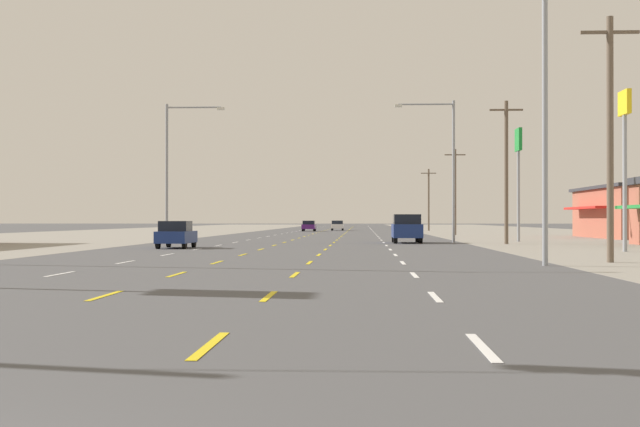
# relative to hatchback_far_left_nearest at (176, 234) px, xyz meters

# --- Properties ---
(ground_plane) EXTENTS (572.00, 572.00, 0.00)m
(ground_plane) POSITION_rel_hatchback_far_left_nearest_xyz_m (6.82, 19.43, -0.78)
(ground_plane) COLOR #4C4C4F
(lot_apron_left) EXTENTS (28.00, 440.00, 0.01)m
(lot_apron_left) POSITION_rel_hatchback_far_left_nearest_xyz_m (-17.93, 19.43, -0.78)
(lot_apron_left) COLOR gray
(lot_apron_left) RESTS_ON ground
(lot_apron_right) EXTENTS (28.00, 440.00, 0.01)m
(lot_apron_right) POSITION_rel_hatchback_far_left_nearest_xyz_m (31.57, 19.43, -0.78)
(lot_apron_right) COLOR gray
(lot_apron_right) RESTS_ON ground
(lane_markings) EXTENTS (10.64, 227.60, 0.01)m
(lane_markings) POSITION_rel_hatchback_far_left_nearest_xyz_m (6.82, 57.93, -0.78)
(lane_markings) COLOR white
(lane_markings) RESTS_ON ground
(hatchback_far_left_nearest) EXTENTS (1.72, 3.90, 1.54)m
(hatchback_far_left_nearest) POSITION_rel_hatchback_far_left_nearest_xyz_m (0.00, 0.00, 0.00)
(hatchback_far_left_nearest) COLOR navy
(hatchback_far_left_nearest) RESTS_ON ground
(suv_far_right_near) EXTENTS (1.98, 4.90, 1.98)m
(suv_far_right_near) POSITION_rel_hatchback_far_left_nearest_xyz_m (13.65, 12.06, 0.24)
(suv_far_right_near) COLOR navy
(suv_far_right_near) RESTS_ON ground
(sedan_inner_left_mid) EXTENTS (1.80, 4.50, 1.46)m
(sedan_inner_left_mid) POSITION_rel_hatchback_far_left_nearest_xyz_m (3.26, 73.91, -0.03)
(sedan_inner_left_mid) COLOR #4C196B
(sedan_inner_left_mid) RESTS_ON ground
(sedan_center_turn_midfar) EXTENTS (1.80, 4.50, 1.46)m
(sedan_center_turn_midfar) POSITION_rel_hatchback_far_left_nearest_xyz_m (6.94, 83.30, -0.03)
(sedan_center_turn_midfar) COLOR white
(sedan_center_turn_midfar) RESTS_ON ground
(pole_sign_right_row_1) EXTENTS (0.24, 1.64, 8.15)m
(pole_sign_right_row_1) POSITION_rel_hatchback_far_left_nearest_xyz_m (23.81, -4.61, 5.09)
(pole_sign_right_row_1) COLOR gray
(pole_sign_right_row_1) RESTS_ON ground
(pole_sign_right_row_2) EXTENTS (0.24, 1.88, 8.34)m
(pole_sign_right_row_2) POSITION_rel_hatchback_far_left_nearest_xyz_m (22.07, 16.44, 5.47)
(pole_sign_right_row_2) COLOR gray
(pole_sign_right_row_2) RESTS_ON ground
(streetlight_right_row_0) EXTENTS (4.98, 0.26, 9.93)m
(streetlight_right_row_0) POSITION_rel_hatchback_far_left_nearest_xyz_m (16.42, -18.95, 5.05)
(streetlight_right_row_0) COLOR gray
(streetlight_right_row_0) RESTS_ON ground
(streetlight_left_row_1) EXTENTS (4.23, 0.26, 9.85)m
(streetlight_left_row_1) POSITION_rel_hatchback_far_left_nearest_xyz_m (-2.91, 12.91, 4.93)
(streetlight_left_row_1) COLOR gray
(streetlight_left_row_1) RESTS_ON ground
(streetlight_right_row_1) EXTENTS (4.23, 0.26, 9.97)m
(streetlight_right_row_1) POSITION_rel_hatchback_far_left_nearest_xyz_m (16.55, 12.91, 4.99)
(streetlight_right_row_1) COLOR gray
(streetlight_right_row_1) RESTS_ON ground
(utility_pole_right_row_0) EXTENTS (2.20, 0.26, 9.32)m
(utility_pole_right_row_0) POSITION_rel_hatchback_far_left_nearest_xyz_m (19.92, -16.37, 4.07)
(utility_pole_right_row_0) COLOR brown
(utility_pole_right_row_0) RESTS_ON ground
(utility_pole_right_row_1) EXTENTS (2.20, 0.26, 9.47)m
(utility_pole_right_row_1) POSITION_rel_hatchback_far_left_nearest_xyz_m (20.07, 9.39, 4.15)
(utility_pole_right_row_1) COLOR brown
(utility_pole_right_row_1) RESTS_ON ground
(utility_pole_right_row_2) EXTENTS (2.20, 0.26, 9.06)m
(utility_pole_right_row_2) POSITION_rel_hatchback_far_left_nearest_xyz_m (20.38, 45.48, 3.94)
(utility_pole_right_row_2) COLOR brown
(utility_pole_right_row_2) RESTS_ON ground
(utility_pole_right_row_3) EXTENTS (2.20, 0.26, 8.90)m
(utility_pole_right_row_3) POSITION_rel_hatchback_far_left_nearest_xyz_m (20.17, 80.60, 3.86)
(utility_pole_right_row_3) COLOR brown
(utility_pole_right_row_3) RESTS_ON ground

